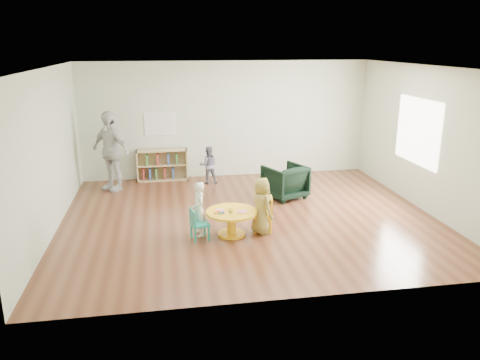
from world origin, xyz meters
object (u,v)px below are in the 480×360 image
at_px(activity_table, 231,218).
at_px(kid_chair_left, 197,223).
at_px(child_left, 199,209).
at_px(bookshelf, 162,165).
at_px(kid_chair_right, 265,213).
at_px(adult_caretaker, 110,151).
at_px(armchair, 285,181).
at_px(toddler, 208,165).
at_px(child_right, 262,206).

bearing_deg(activity_table, kid_chair_left, -169.28).
relative_size(activity_table, child_left, 0.92).
bearing_deg(bookshelf, kid_chair_right, -63.46).
distance_m(activity_table, bookshelf, 3.82).
height_order(bookshelf, adult_caretaker, adult_caretaker).
distance_m(kid_chair_left, kid_chair_right, 1.22).
bearing_deg(adult_caretaker, bookshelf, 70.56).
distance_m(bookshelf, child_left, 3.62).
bearing_deg(armchair, activity_table, 28.17).
distance_m(kid_chair_right, toddler, 3.16).
distance_m(kid_chair_right, bookshelf, 3.97).
bearing_deg(child_right, bookshelf, 2.89).
distance_m(kid_chair_right, child_right, 0.21).
bearing_deg(toddler, child_left, 81.70).
relative_size(bookshelf, armchair, 1.52).
distance_m(kid_chair_right, adult_caretaker, 4.15).
relative_size(kid_chair_left, toddler, 0.62).
xyz_separation_m(activity_table, toddler, (-0.08, 3.16, 0.14)).
bearing_deg(kid_chair_left, adult_caretaker, -163.86).
distance_m(kid_chair_right, child_left, 1.18).
distance_m(kid_chair_right, armchair, 1.92).
bearing_deg(adult_caretaker, activity_table, -11.85).
bearing_deg(activity_table, toddler, 91.37).
distance_m(bookshelf, child_right, 4.01).
bearing_deg(kid_chair_right, armchair, -16.21).
xyz_separation_m(child_left, adult_caretaker, (-1.71, 2.94, 0.42)).
xyz_separation_m(child_right, toddler, (-0.60, 3.16, -0.06)).
relative_size(child_right, toddler, 1.13).
xyz_separation_m(child_left, child_right, (1.08, -0.08, 0.02)).
height_order(child_left, adult_caretaker, adult_caretaker).
distance_m(armchair, child_left, 2.64).
bearing_deg(kid_chair_right, child_right, 142.19).
xyz_separation_m(toddler, adult_caretaker, (-2.19, -0.14, 0.45)).
distance_m(activity_table, child_left, 0.58).
height_order(bookshelf, armchair, bookshelf).
xyz_separation_m(kid_chair_right, armchair, (0.82, 1.74, 0.03)).
bearing_deg(child_left, bookshelf, 179.30).
height_order(child_left, toddler, child_left).
bearing_deg(armchair, child_right, 40.01).
relative_size(activity_table, toddler, 0.98).
distance_m(child_right, adult_caretaker, 4.13).
distance_m(child_left, toddler, 3.12).
xyz_separation_m(kid_chair_left, armchair, (2.02, 1.93, 0.06)).
relative_size(kid_chair_left, armchair, 0.69).
xyz_separation_m(armchair, child_left, (-1.98, -1.75, 0.12)).
bearing_deg(activity_table, adult_caretaker, 126.89).
bearing_deg(kid_chair_left, kid_chair_right, 87.03).
bearing_deg(child_right, adult_caretaker, 20.75).
distance_m(bookshelf, armchair, 3.17).
bearing_deg(armchair, toddler, -65.31).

